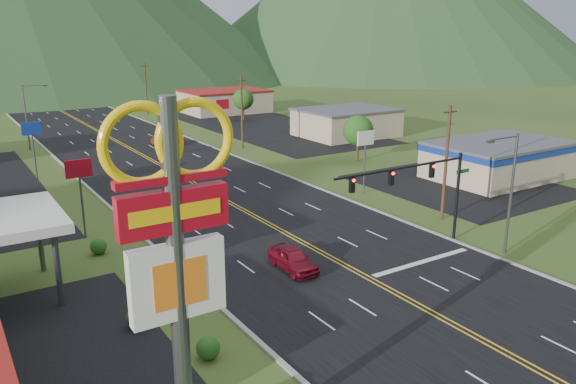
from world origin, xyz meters
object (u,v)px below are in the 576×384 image
streetlight_west (28,113)px  pylon_sign (175,244)px  streetlight_east (509,186)px  car_red_far (160,141)px  car_dark_mid (203,202)px  car_red_near (293,259)px  traffic_signal (421,181)px

streetlight_west → pylon_sign: bearing=-94.5°
streetlight_east → car_red_far: bearing=97.6°
streetlight_east → streetlight_west: bearing=110.9°
car_dark_mid → car_red_far: bearing=77.7°
streetlight_west → car_red_far: size_ratio=2.02×
streetlight_west → car_dark_mid: size_ratio=1.77×
streetlight_east → car_red_near: size_ratio=1.94×
pylon_sign → traffic_signal: (23.48, 12.00, -3.97)m
streetlight_east → car_red_near: (-14.65, 5.87, -4.39)m
traffic_signal → car_red_far: bearing=92.8°
car_red_far → streetlight_east: bearing=102.2°
traffic_signal → car_red_near: 11.10m
traffic_signal → streetlight_west: (-18.16, 56.00, -0.15)m
pylon_sign → traffic_signal: 26.67m
streetlight_west → car_red_far: 18.03m
traffic_signal → car_red_near: size_ratio=2.83×
streetlight_east → streetlight_west: (-22.86, 60.00, 0.00)m
traffic_signal → car_red_far: size_ratio=2.95×
traffic_signal → car_red_far: traffic_signal is taller
streetlight_east → car_dark_mid: streetlight_east is taller
car_dark_mid → car_red_near: bearing=-90.4°
car_red_near → car_red_far: 47.34m
streetlight_west → car_dark_mid: streetlight_west is taller
car_dark_mid → car_red_far: car_dark_mid is taller
car_red_far → car_dark_mid: bearing=81.4°
car_red_near → car_red_far: size_ratio=1.04×
pylon_sign → streetlight_west: pylon_sign is taller
streetlight_west → traffic_signal: bearing=-72.0°
traffic_signal → car_dark_mid: size_ratio=2.57×
pylon_sign → car_red_near: (13.53, 13.87, -8.51)m
pylon_sign → traffic_signal: bearing=27.1°
car_red_near → car_red_far: (7.61, 46.72, -0.06)m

